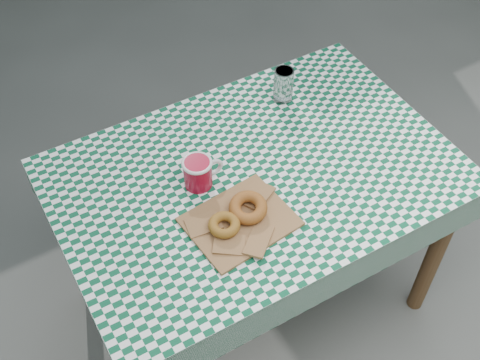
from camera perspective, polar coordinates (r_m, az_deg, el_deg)
name	(u,v)px	position (r m, az deg, el deg)	size (l,w,h in m)	color
ground	(248,294)	(2.52, 0.80, -10.66)	(60.00, 60.00, 0.00)	#4B4C47
table	(254,243)	(2.20, 1.30, -5.94)	(1.23, 0.82, 0.75)	brown
tablecloth	(256,173)	(1.90, 1.49, 0.64)	(1.25, 0.84, 0.01)	#0B482D
paper_bag	(240,221)	(1.77, 0.00, -3.86)	(0.30, 0.24, 0.02)	#936340
bagel_front	(224,225)	(1.73, -1.49, -4.23)	(0.09, 0.09, 0.03)	brown
bagel_back	(248,208)	(1.77, 0.77, -2.61)	(0.11, 0.11, 0.04)	brown
coffee_mug	(198,173)	(1.84, -3.98, 0.65)	(0.17, 0.17, 0.10)	maroon
drinking_glass	(283,85)	(2.12, 4.09, 8.89)	(0.07, 0.07, 0.12)	silver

